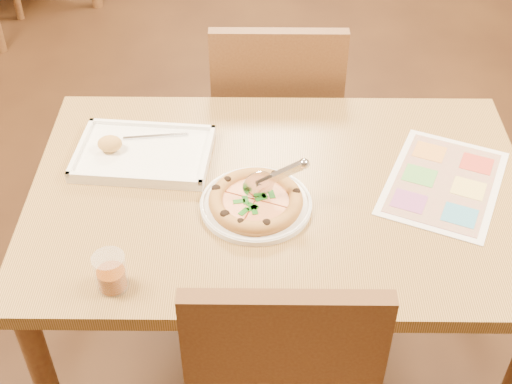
{
  "coord_description": "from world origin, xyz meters",
  "views": [
    {
      "loc": [
        -0.05,
        -1.39,
        1.94
      ],
      "look_at": [
        -0.06,
        -0.07,
        0.77
      ],
      "focal_mm": 50.0,
      "sensor_mm": 36.0,
      "label": 1
    }
  ],
  "objects_px": {
    "dining_table": "(280,214)",
    "plate": "(256,205)",
    "glass_tumbler": "(111,274)",
    "pizza": "(256,201)",
    "appetizer_tray": "(141,154)",
    "menu": "(444,182)",
    "pizza_cutter": "(274,178)",
    "chair_far": "(276,106)"
  },
  "relations": [
    {
      "from": "appetizer_tray",
      "to": "pizza_cutter",
      "type": "bearing_deg",
      "value": -26.9
    },
    {
      "from": "chair_far",
      "to": "menu",
      "type": "height_order",
      "value": "chair_far"
    },
    {
      "from": "appetizer_tray",
      "to": "menu",
      "type": "xyz_separation_m",
      "value": [
        0.81,
        -0.1,
        -0.01
      ]
    },
    {
      "from": "plate",
      "to": "appetizer_tray",
      "type": "relative_size",
      "value": 0.74
    },
    {
      "from": "dining_table",
      "to": "pizza_cutter",
      "type": "distance_m",
      "value": 0.18
    },
    {
      "from": "pizza_cutter",
      "to": "appetizer_tray",
      "type": "relative_size",
      "value": 0.41
    },
    {
      "from": "chair_far",
      "to": "plate",
      "type": "distance_m",
      "value": 0.69
    },
    {
      "from": "plate",
      "to": "appetizer_tray",
      "type": "bearing_deg",
      "value": 148.22
    },
    {
      "from": "plate",
      "to": "pizza",
      "type": "height_order",
      "value": "pizza"
    },
    {
      "from": "dining_table",
      "to": "plate",
      "type": "relative_size",
      "value": 4.62
    },
    {
      "from": "pizza_cutter",
      "to": "appetizer_tray",
      "type": "bearing_deg",
      "value": 138.01
    },
    {
      "from": "dining_table",
      "to": "chair_far",
      "type": "height_order",
      "value": "chair_far"
    },
    {
      "from": "plate",
      "to": "pizza_cutter",
      "type": "height_order",
      "value": "pizza_cutter"
    },
    {
      "from": "plate",
      "to": "glass_tumbler",
      "type": "xyz_separation_m",
      "value": [
        -0.32,
        -0.27,
        0.03
      ]
    },
    {
      "from": "glass_tumbler",
      "to": "menu",
      "type": "bearing_deg",
      "value": 24.08
    },
    {
      "from": "plate",
      "to": "glass_tumbler",
      "type": "relative_size",
      "value": 3.07
    },
    {
      "from": "appetizer_tray",
      "to": "menu",
      "type": "height_order",
      "value": "appetizer_tray"
    },
    {
      "from": "appetizer_tray",
      "to": "menu",
      "type": "bearing_deg",
      "value": -6.97
    },
    {
      "from": "chair_far",
      "to": "pizza_cutter",
      "type": "bearing_deg",
      "value": 88.33
    },
    {
      "from": "pizza",
      "to": "chair_far",
      "type": "bearing_deg",
      "value": 84.68
    },
    {
      "from": "glass_tumbler",
      "to": "pizza_cutter",
      "type": "bearing_deg",
      "value": 37.65
    },
    {
      "from": "pizza",
      "to": "appetizer_tray",
      "type": "xyz_separation_m",
      "value": [
        -0.31,
        0.2,
        -0.01
      ]
    },
    {
      "from": "dining_table",
      "to": "plate",
      "type": "xyz_separation_m",
      "value": [
        -0.06,
        -0.07,
        0.09
      ]
    },
    {
      "from": "plate",
      "to": "menu",
      "type": "height_order",
      "value": "plate"
    },
    {
      "from": "plate",
      "to": "pizza",
      "type": "bearing_deg",
      "value": -94.2
    },
    {
      "from": "plate",
      "to": "pizza_cutter",
      "type": "bearing_deg",
      "value": 17.26
    },
    {
      "from": "dining_table",
      "to": "pizza_cutter",
      "type": "bearing_deg",
      "value": -110.2
    },
    {
      "from": "pizza_cutter",
      "to": "glass_tumbler",
      "type": "distance_m",
      "value": 0.46
    },
    {
      "from": "pizza",
      "to": "menu",
      "type": "bearing_deg",
      "value": 11.84
    },
    {
      "from": "plate",
      "to": "pizza_cutter",
      "type": "distance_m",
      "value": 0.09
    },
    {
      "from": "pizza",
      "to": "plate",
      "type": "bearing_deg",
      "value": 85.8
    },
    {
      "from": "plate",
      "to": "glass_tumbler",
      "type": "height_order",
      "value": "glass_tumbler"
    },
    {
      "from": "chair_far",
      "to": "glass_tumbler",
      "type": "bearing_deg",
      "value": 67.79
    },
    {
      "from": "plate",
      "to": "appetizer_tray",
      "type": "height_order",
      "value": "appetizer_tray"
    },
    {
      "from": "glass_tumbler",
      "to": "chair_far",
      "type": "bearing_deg",
      "value": 67.79
    },
    {
      "from": "pizza",
      "to": "glass_tumbler",
      "type": "height_order",
      "value": "glass_tumbler"
    },
    {
      "from": "chair_far",
      "to": "pizza_cutter",
      "type": "height_order",
      "value": "chair_far"
    },
    {
      "from": "dining_table",
      "to": "plate",
      "type": "bearing_deg",
      "value": -133.63
    },
    {
      "from": "pizza_cutter",
      "to": "glass_tumbler",
      "type": "relative_size",
      "value": 1.7
    },
    {
      "from": "plate",
      "to": "pizza_cutter",
      "type": "relative_size",
      "value": 1.8
    },
    {
      "from": "dining_table",
      "to": "pizza_cutter",
      "type": "relative_size",
      "value": 8.32
    },
    {
      "from": "pizza",
      "to": "menu",
      "type": "relative_size",
      "value": 0.61
    }
  ]
}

